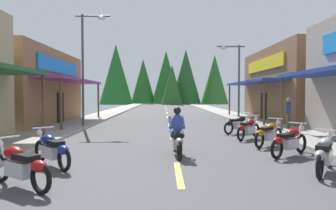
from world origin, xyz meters
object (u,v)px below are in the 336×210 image
object	(u,v)px
streetlamp_right	(235,71)
rider_cruising_lead	(177,135)
motorcycle_parked_right_4	(269,133)
motorcycle_parked_right_5	(248,128)
pedestrian_browsing	(288,111)
motorcycle_parked_right_3	(289,141)
motorcycle_parked_left_2	(52,149)
motorcycle_parked_right_2	(325,153)
streetlamp_left	(87,55)
motorcycle_parked_right_6	(238,124)
motorcycle_parked_left_1	(20,165)

from	to	relation	value
streetlamp_right	rider_cruising_lead	world-z (taller)	streetlamp_right
motorcycle_parked_right_4	rider_cruising_lead	world-z (taller)	rider_cruising_lead
motorcycle_parked_right_5	pedestrian_browsing	bearing A→B (deg)	-3.61
streetlamp_right	motorcycle_parked_right_4	distance (m)	11.08
motorcycle_parked_right_3	motorcycle_parked_right_4	xyz separation A→B (m)	(0.00, 1.83, 0.00)
motorcycle_parked_right_3	motorcycle_parked_left_2	distance (m)	7.13
streetlamp_right	motorcycle_parked_right_2	distance (m)	14.77
motorcycle_parked_right_4	motorcycle_parked_right_3	bearing A→B (deg)	-134.16
streetlamp_left	motorcycle_parked_right_6	size ratio (longest dim) A/B	3.71
streetlamp_left	streetlamp_right	bearing A→B (deg)	22.39
pedestrian_browsing	motorcycle_parked_right_2	bearing A→B (deg)	-63.48
streetlamp_left	motorcycle_parked_right_4	size ratio (longest dim) A/B	4.16
motorcycle_parked_left_2	streetlamp_right	bearing A→B (deg)	-75.36
motorcycle_parked_right_6	pedestrian_browsing	size ratio (longest dim) A/B	1.00
streetlamp_right	motorcycle_parked_right_6	xyz separation A→B (m)	(-1.44, -6.86, -3.19)
streetlamp_right	rider_cruising_lead	size ratio (longest dim) A/B	2.60
motorcycle_parked_right_6	motorcycle_parked_left_1	world-z (taller)	same
motorcycle_parked_right_6	motorcycle_parked_right_4	bearing A→B (deg)	-121.92
motorcycle_parked_right_2	motorcycle_parked_left_2	size ratio (longest dim) A/B	1.12
rider_cruising_lead	motorcycle_parked_right_2	bearing A→B (deg)	-123.93
motorcycle_parked_left_2	pedestrian_browsing	xyz separation A→B (m)	(9.85, 8.06, 0.56)
motorcycle_parked_right_5	rider_cruising_lead	size ratio (longest dim) A/B	0.78
motorcycle_parked_right_6	motorcycle_parked_left_2	world-z (taller)	same
motorcycle_parked_right_6	motorcycle_parked_left_2	bearing A→B (deg)	-170.22
streetlamp_left	pedestrian_browsing	world-z (taller)	streetlamp_left
streetlamp_left	motorcycle_parked_right_4	xyz separation A→B (m)	(8.50, -6.54, -3.82)
motorcycle_parked_right_6	motorcycle_parked_right_2	bearing A→B (deg)	-123.45
motorcycle_parked_right_4	rider_cruising_lead	size ratio (longest dim) A/B	0.75
motorcycle_parked_left_2	motorcycle_parked_right_3	bearing A→B (deg)	-123.81
motorcycle_parked_right_4	motorcycle_parked_right_5	xyz separation A→B (m)	(-0.26, 1.80, 0.00)
motorcycle_parked_right_4	pedestrian_browsing	distance (m)	5.71
motorcycle_parked_right_2	pedestrian_browsing	size ratio (longest dim) A/B	0.99
streetlamp_left	motorcycle_parked_right_3	xyz separation A→B (m)	(8.49, -8.37, -3.82)
motorcycle_parked_right_3	motorcycle_parked_right_4	bearing A→B (deg)	51.26
motorcycle_parked_right_6	streetlamp_left	bearing A→B (deg)	125.65
motorcycle_parked_right_2	motorcycle_parked_right_4	size ratio (longest dim) A/B	1.11
motorcycle_parked_right_3	pedestrian_browsing	xyz separation A→B (m)	(2.84, 6.76, 0.56)
streetlamp_right	rider_cruising_lead	bearing A→B (deg)	-111.31
motorcycle_parked_right_4	pedestrian_browsing	bearing A→B (deg)	16.03
streetlamp_right	motorcycle_parked_left_1	xyz separation A→B (m)	(-8.20, -15.50, -3.19)
streetlamp_right	rider_cruising_lead	distance (m)	13.49
streetlamp_right	motorcycle_parked_left_2	world-z (taller)	streetlamp_right
motorcycle_parked_right_3	motorcycle_parked_left_2	size ratio (longest dim) A/B	1.08
motorcycle_parked_right_6	motorcycle_parked_left_1	size ratio (longest dim) A/B	0.99
motorcycle_parked_right_4	motorcycle_parked_left_2	bearing A→B (deg)	160.05
rider_cruising_lead	pedestrian_browsing	distance (m)	9.22
motorcycle_parked_right_2	motorcycle_parked_right_6	xyz separation A→B (m)	(-0.25, 7.52, 0.00)
motorcycle_parked_right_2	motorcycle_parked_left_2	bearing A→B (deg)	120.56
streetlamp_right	motorcycle_parked_right_5	size ratio (longest dim) A/B	3.33
motorcycle_parked_left_1	rider_cruising_lead	world-z (taller)	rider_cruising_lead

